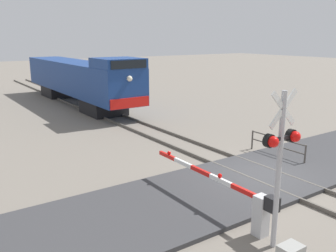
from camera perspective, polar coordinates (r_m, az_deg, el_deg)
name	(u,v)px	position (r m, az deg, el deg)	size (l,w,h in m)	color
ground_plane	(263,177)	(15.24, 14.57, -7.70)	(160.00, 160.00, 0.00)	slate
rail_track_left	(250,179)	(14.71, 12.73, -8.08)	(0.08, 80.00, 0.15)	#59544C
rail_track_right	(275,172)	(15.74, 16.32, -6.83)	(0.08, 80.00, 0.15)	#59544C
road_surface	(263,175)	(15.22, 14.59, -7.45)	(36.00, 4.55, 0.14)	#38383A
locomotive	(79,79)	(30.85, -13.78, 7.18)	(2.90, 17.97, 4.12)	black
crossing_signal	(281,152)	(9.61, 17.18, -3.94)	(1.18, 0.33, 4.23)	#ADADB2
crossing_gate	(243,200)	(11.14, 11.67, -11.24)	(0.36, 5.63, 1.31)	silver
guard_railing	(277,144)	(17.68, 16.65, -2.69)	(0.08, 3.11, 0.95)	#4C4742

